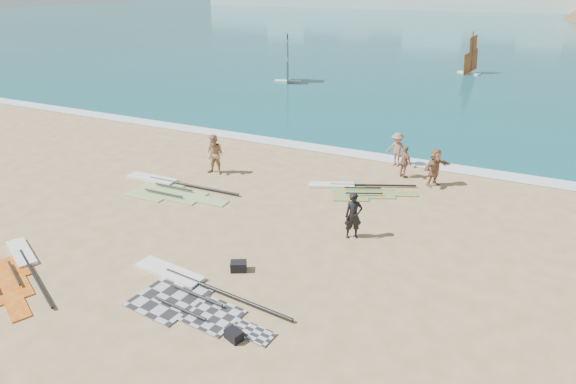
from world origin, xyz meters
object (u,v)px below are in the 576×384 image
at_px(gear_bag_near, 239,266).
at_px(beachgoer_right, 435,167).
at_px(gear_bag_far, 234,335).
at_px(beachgoer_back, 404,162).
at_px(beachgoer_mid, 397,149).
at_px(rig_grey, 187,291).
at_px(rig_orange, 353,189).
at_px(rig_red, 14,269).
at_px(rig_green, 166,187).
at_px(person_wetsuit, 353,216).
at_px(beachgoer_left, 215,155).

height_order(gear_bag_near, beachgoer_right, beachgoer_right).
bearing_deg(gear_bag_far, beachgoer_back, 83.89).
bearing_deg(beachgoer_mid, rig_grey, -85.66).
xyz_separation_m(gear_bag_near, beachgoer_back, (3.06, 10.58, 0.63)).
distance_m(rig_grey, beachgoer_mid, 14.17).
bearing_deg(rig_orange, rig_red, -149.00).
bearing_deg(rig_red, beachgoer_right, 75.86).
height_order(gear_bag_far, beachgoer_mid, beachgoer_mid).
relative_size(rig_green, beachgoer_right, 3.36).
xyz_separation_m(person_wetsuit, beachgoer_mid, (-0.38, 8.22, -0.01)).
relative_size(rig_grey, rig_green, 0.99).
relative_size(rig_orange, gear_bag_near, 9.50).
bearing_deg(beachgoer_left, beachgoer_right, 13.45).
distance_m(rig_orange, beachgoer_right, 3.96).
bearing_deg(rig_red, beachgoer_mid, 85.18).
relative_size(rig_orange, person_wetsuit, 2.77).
distance_m(rig_grey, beachgoer_right, 13.14).
relative_size(gear_bag_far, beachgoer_left, 0.23).
bearing_deg(beachgoer_left, rig_grey, -66.05).
xyz_separation_m(rig_grey, gear_bag_far, (2.43, -1.17, 0.09)).
bearing_deg(beachgoer_mid, person_wetsuit, -70.17).
bearing_deg(beachgoer_mid, gear_bag_near, -83.77).
distance_m(rig_red, person_wetsuit, 11.83).
height_order(rig_orange, beachgoer_right, beachgoer_right).
relative_size(beachgoer_left, beachgoer_right, 1.11).
bearing_deg(rig_grey, beachgoer_left, 124.23).
distance_m(rig_red, gear_bag_far, 8.38).
relative_size(gear_bag_near, beachgoer_left, 0.26).
relative_size(rig_orange, gear_bag_far, 10.61).
relative_size(rig_orange, beachgoer_left, 2.49).
xyz_separation_m(gear_bag_far, beachgoer_left, (-7.11, 9.97, 0.87)).
relative_size(rig_grey, beachgoer_mid, 3.39).
bearing_deg(person_wetsuit, gear_bag_far, -130.22).
bearing_deg(person_wetsuit, beachgoer_mid, 61.69).
height_order(rig_grey, beachgoer_left, beachgoer_left).
relative_size(rig_green, rig_orange, 1.21).
height_order(beachgoer_left, beachgoer_right, beachgoer_left).
relative_size(person_wetsuit, beachgoer_left, 0.90).
xyz_separation_m(beachgoer_left, beachgoer_right, (10.04, 3.17, -0.10)).
xyz_separation_m(rig_green, gear_bag_near, (6.62, -4.54, 0.12)).
height_order(rig_grey, rig_orange, rig_grey).
bearing_deg(rig_grey, gear_bag_near, 71.46).
relative_size(rig_green, beachgoer_left, 3.02).
bearing_deg(gear_bag_near, rig_grey, -114.76).
distance_m(rig_orange, beachgoer_left, 6.99).
bearing_deg(rig_orange, rig_grey, -125.67).
xyz_separation_m(gear_bag_near, person_wetsuit, (2.70, 3.80, 0.74)).
height_order(rig_grey, beachgoer_right, beachgoer_right).
xyz_separation_m(gear_bag_near, gear_bag_far, (1.61, -2.94, -0.03)).
distance_m(rig_green, beachgoer_back, 11.42).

